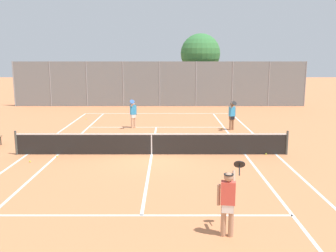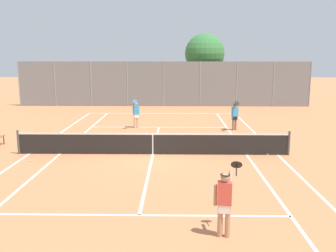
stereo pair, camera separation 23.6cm
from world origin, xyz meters
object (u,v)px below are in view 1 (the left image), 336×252
(player_far_left, at_px, (135,113))
(loose_tennis_ball_4, at_px, (223,128))
(player_near_side, at_px, (230,200))
(loose_tennis_ball_3, at_px, (32,161))
(tree_behind_left, at_px, (203,55))
(tennis_net, at_px, (153,143))
(loose_tennis_ball_5, at_px, (97,144))
(loose_tennis_ball_2, at_px, (88,119))
(player_far_right, at_px, (234,114))
(loose_tennis_ball_1, at_px, (59,156))
(loose_tennis_ball_0, at_px, (268,154))

(player_far_left, bearing_deg, loose_tennis_ball_4, -3.26)
(player_near_side, relative_size, loose_tennis_ball_3, 26.88)
(loose_tennis_ball_4, xyz_separation_m, tree_behind_left, (-0.18, 12.86, 4.31))
(tennis_net, relative_size, loose_tennis_ball_5, 181.82)
(loose_tennis_ball_2, xyz_separation_m, loose_tennis_ball_5, (2.06, -7.35, 0.00))
(player_far_right, distance_m, loose_tennis_ball_5, 8.21)
(tennis_net, xyz_separation_m, loose_tennis_ball_1, (-4.05, -0.43, -0.48))
(loose_tennis_ball_0, xyz_separation_m, loose_tennis_ball_4, (-1.12, 5.93, 0.00))
(player_far_left, xyz_separation_m, loose_tennis_ball_4, (5.29, -0.30, -0.89))
(tennis_net, distance_m, loose_tennis_ball_0, 5.07)
(tennis_net, relative_size, player_far_left, 6.76)
(loose_tennis_ball_3, bearing_deg, loose_tennis_ball_4, 38.73)
(player_far_left, bearing_deg, loose_tennis_ball_1, -112.07)
(player_far_right, xyz_separation_m, loose_tennis_ball_1, (-8.51, -5.99, -0.89))
(tennis_net, xyz_separation_m, player_far_right, (4.46, 5.56, 0.42))
(player_far_right, xyz_separation_m, loose_tennis_ball_2, (-9.35, 3.70, -0.89))
(player_far_right, xyz_separation_m, tree_behind_left, (-0.72, 13.20, 3.41))
(tennis_net, height_order, loose_tennis_ball_4, tennis_net)
(player_near_side, distance_m, player_far_left, 14.21)
(player_far_left, height_order, loose_tennis_ball_2, player_far_left)
(tennis_net, relative_size, tree_behind_left, 1.91)
(loose_tennis_ball_2, bearing_deg, player_far_left, -40.90)
(player_near_side, height_order, loose_tennis_ball_0, player_near_side)
(player_far_right, relative_size, tree_behind_left, 0.28)
(loose_tennis_ball_3, xyz_separation_m, tree_behind_left, (8.68, 19.96, 4.31))
(player_near_side, distance_m, loose_tennis_ball_4, 13.62)
(tennis_net, bearing_deg, loose_tennis_ball_4, 56.38)
(loose_tennis_ball_3, xyz_separation_m, loose_tennis_ball_4, (8.86, 7.11, 0.00))
(player_far_right, bearing_deg, loose_tennis_ball_3, -144.26)
(loose_tennis_ball_2, relative_size, loose_tennis_ball_3, 1.00)
(loose_tennis_ball_2, bearing_deg, loose_tennis_ball_5, -74.35)
(loose_tennis_ball_1, bearing_deg, player_near_side, -49.03)
(player_far_left, bearing_deg, player_near_side, -75.69)
(tennis_net, xyz_separation_m, loose_tennis_ball_3, (-4.94, -1.20, -0.48))
(player_near_side, height_order, loose_tennis_ball_2, player_near_side)
(loose_tennis_ball_3, xyz_separation_m, loose_tennis_ball_5, (2.10, 3.11, 0.00))
(loose_tennis_ball_0, bearing_deg, tennis_net, 179.67)
(player_near_side, relative_size, loose_tennis_ball_5, 26.88)
(player_near_side, relative_size, player_far_right, 1.00)
(player_far_right, bearing_deg, tennis_net, -128.74)
(player_far_right, bearing_deg, loose_tennis_ball_5, -153.44)
(loose_tennis_ball_1, distance_m, loose_tennis_ball_5, 2.63)
(player_near_side, xyz_separation_m, loose_tennis_ball_0, (2.89, 7.54, -0.89))
(tennis_net, relative_size, player_near_side, 6.76)
(tree_behind_left, bearing_deg, player_far_left, -112.14)
(loose_tennis_ball_3, bearing_deg, loose_tennis_ball_1, 41.30)
(player_far_left, bearing_deg, loose_tennis_ball_3, -115.75)
(player_far_left, bearing_deg, tennis_net, -77.60)
(tennis_net, xyz_separation_m, player_near_side, (2.15, -7.57, 0.42))
(loose_tennis_ball_1, relative_size, tree_behind_left, 0.01)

